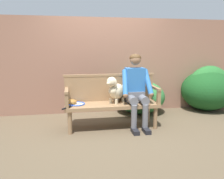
{
  "coord_description": "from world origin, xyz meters",
  "views": [
    {
      "loc": [
        -0.69,
        -3.85,
        1.42
      ],
      "look_at": [
        0.0,
        0.0,
        0.7
      ],
      "focal_mm": 36.13,
      "sensor_mm": 36.0,
      "label": 1
    }
  ],
  "objects_px": {
    "garden_bench": "(112,106)",
    "tennis_racket": "(76,104)",
    "dog_on_bench": "(116,90)",
    "baseball_glove": "(71,102)",
    "person_seated": "(136,88)"
  },
  "relations": [
    {
      "from": "person_seated",
      "to": "baseball_glove",
      "type": "relative_size",
      "value": 6.0
    },
    {
      "from": "garden_bench",
      "to": "tennis_racket",
      "type": "bearing_deg",
      "value": 179.4
    },
    {
      "from": "dog_on_bench",
      "to": "tennis_racket",
      "type": "relative_size",
      "value": 0.87
    },
    {
      "from": "garden_bench",
      "to": "dog_on_bench",
      "type": "distance_m",
      "value": 0.31
    },
    {
      "from": "dog_on_bench",
      "to": "baseball_glove",
      "type": "bearing_deg",
      "value": 177.25
    },
    {
      "from": "person_seated",
      "to": "tennis_racket",
      "type": "height_order",
      "value": "person_seated"
    },
    {
      "from": "garden_bench",
      "to": "tennis_racket",
      "type": "relative_size",
      "value": 3.0
    },
    {
      "from": "garden_bench",
      "to": "baseball_glove",
      "type": "bearing_deg",
      "value": 175.79
    },
    {
      "from": "garden_bench",
      "to": "person_seated",
      "type": "bearing_deg",
      "value": -2.02
    },
    {
      "from": "tennis_racket",
      "to": "baseball_glove",
      "type": "xyz_separation_m",
      "value": [
        -0.08,
        0.05,
        0.04
      ]
    },
    {
      "from": "garden_bench",
      "to": "tennis_racket",
      "type": "xyz_separation_m",
      "value": [
        -0.64,
        0.01,
        0.07
      ]
    },
    {
      "from": "tennis_racket",
      "to": "baseball_glove",
      "type": "height_order",
      "value": "baseball_glove"
    },
    {
      "from": "garden_bench",
      "to": "baseball_glove",
      "type": "height_order",
      "value": "baseball_glove"
    },
    {
      "from": "garden_bench",
      "to": "baseball_glove",
      "type": "relative_size",
      "value": 7.53
    },
    {
      "from": "person_seated",
      "to": "dog_on_bench",
      "type": "relative_size",
      "value": 2.73
    }
  ]
}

